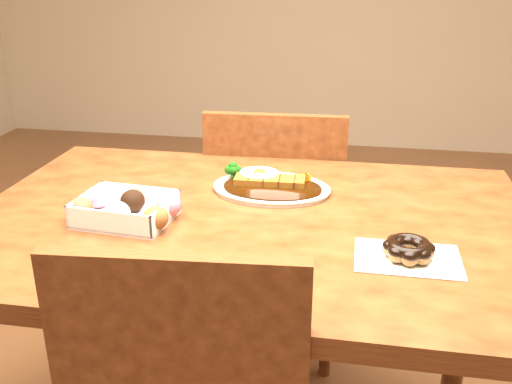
% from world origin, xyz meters
% --- Properties ---
extents(table, '(1.20, 0.80, 0.75)m').
position_xyz_m(table, '(0.00, 0.00, 0.65)').
color(table, '#451F0D').
rests_on(table, ground).
extents(chair_far, '(0.44, 0.44, 0.87)m').
position_xyz_m(chair_far, '(-0.01, 0.53, 0.48)').
color(chair_far, '#451F0D').
rests_on(chair_far, ground).
extents(katsu_curry_plate, '(0.28, 0.21, 0.05)m').
position_xyz_m(katsu_curry_plate, '(0.02, 0.15, 0.76)').
color(katsu_curry_plate, white).
rests_on(katsu_curry_plate, table).
extents(donut_box, '(0.23, 0.16, 0.05)m').
position_xyz_m(donut_box, '(-0.25, -0.06, 0.78)').
color(donut_box, white).
rests_on(donut_box, table).
extents(pon_de_ring, '(0.19, 0.13, 0.04)m').
position_xyz_m(pon_de_ring, '(0.32, -0.14, 0.77)').
color(pon_de_ring, silver).
rests_on(pon_de_ring, table).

